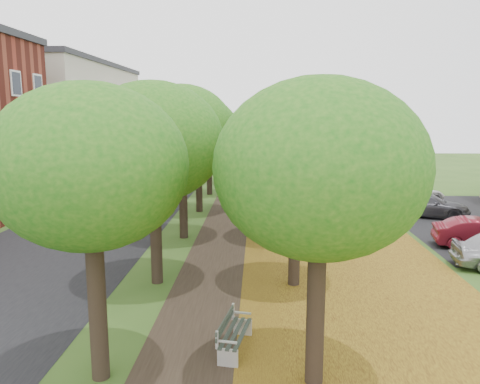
{
  "coord_description": "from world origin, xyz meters",
  "views": [
    {
      "loc": [
        1.33,
        -9.62,
        5.93
      ],
      "look_at": [
        0.55,
        10.47,
        2.5
      ],
      "focal_mm": 35.0,
      "sensor_mm": 36.0,
      "label": 1
    }
  ],
  "objects": [
    {
      "name": "ground",
      "position": [
        0.0,
        0.0,
        0.0
      ],
      "size": [
        120.0,
        120.0,
        0.0
      ],
      "primitive_type": "plane",
      "color": "#2D4C19",
      "rests_on": "ground"
    },
    {
      "name": "street_asphalt",
      "position": [
        -7.5,
        15.0,
        0.0
      ],
      "size": [
        8.0,
        70.0,
        0.01
      ],
      "primitive_type": "cube",
      "color": "black",
      "rests_on": "ground"
    },
    {
      "name": "footpath",
      "position": [
        0.0,
        15.0,
        0.0
      ],
      "size": [
        3.2,
        70.0,
        0.01
      ],
      "primitive_type": "cube",
      "color": "black",
      "rests_on": "ground"
    },
    {
      "name": "leaf_verge",
      "position": [
        5.0,
        15.0,
        0.01
      ],
      "size": [
        7.5,
        70.0,
        0.01
      ],
      "primitive_type": "cube",
      "color": "olive",
      "rests_on": "ground"
    },
    {
      "name": "parking_lot",
      "position": [
        13.5,
        16.0,
        0.0
      ],
      "size": [
        9.0,
        16.0,
        0.01
      ],
      "primitive_type": "cube",
      "color": "black",
      "rests_on": "ground"
    },
    {
      "name": "tree_row_west",
      "position": [
        -2.2,
        15.0,
        4.75
      ],
      "size": [
        4.4,
        34.4,
        6.64
      ],
      "color": "black",
      "rests_on": "ground"
    },
    {
      "name": "tree_row_east",
      "position": [
        2.6,
        15.0,
        4.75
      ],
      "size": [
        4.4,
        34.4,
        6.64
      ],
      "color": "black",
      "rests_on": "ground"
    },
    {
      "name": "building_cream",
      "position": [
        -17.0,
        33.0,
        5.21
      ],
      "size": [
        10.3,
        20.3,
        10.4
      ],
      "color": "beige",
      "rests_on": "ground"
    },
    {
      "name": "bench",
      "position": [
        0.73,
        1.37,
        0.44
      ],
      "size": [
        0.84,
        1.87,
        0.85
      ],
      "rotation": [
        0.0,
        0.0,
        1.39
      ],
      "color": "#252F29",
      "rests_on": "ground"
    },
    {
      "name": "car_grey",
      "position": [
        11.0,
        17.17,
        0.69
      ],
      "size": [
        5.11,
        3.29,
        1.38
      ],
      "primitive_type": "imported",
      "rotation": [
        0.0,
        0.0,
        1.26
      ],
      "color": "#38383D",
      "rests_on": "ground"
    },
    {
      "name": "car_white",
      "position": [
        11.0,
        20.85,
        0.72
      ],
      "size": [
        5.65,
        4.03,
        1.43
      ],
      "primitive_type": "imported",
      "rotation": [
        0.0,
        0.0,
        1.93
      ],
      "color": "silver",
      "rests_on": "ground"
    }
  ]
}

